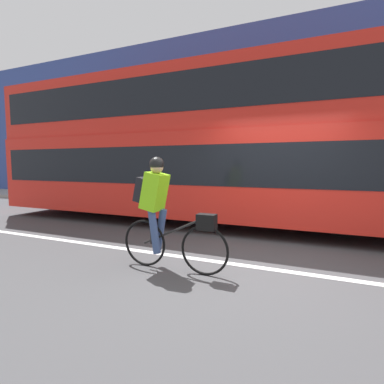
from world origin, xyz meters
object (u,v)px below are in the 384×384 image
Objects in this scene: street_sign_post at (202,167)px; bus at (196,142)px; cyclist_on_bike at (162,209)px; trash_bin at (364,197)px.

bus is at bearing -71.36° from street_sign_post.
cyclist_on_bike reaches higher than trash_bin.
trash_bin is 5.11m from street_sign_post.
bus is 12.59× the size of trash_bin.
trash_bin is at bearing 32.93° from bus.
trash_bin is (3.19, 6.13, -0.30)m from cyclist_on_bike.
cyclist_on_bike is 6.92m from trash_bin.
bus reaches higher than cyclist_on_bike.
street_sign_post is (-5.04, -0.01, 0.84)m from trash_bin.
cyclist_on_bike is 1.89× the size of trash_bin.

